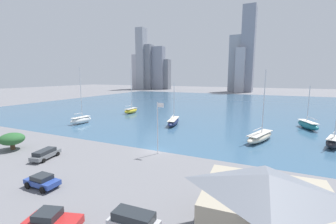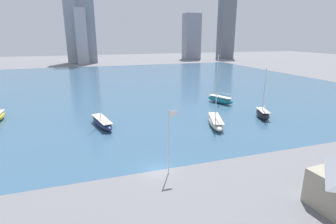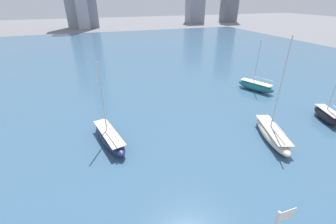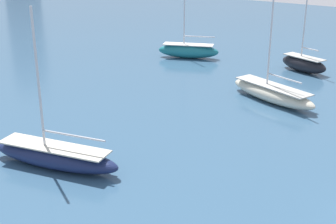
% 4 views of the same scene
% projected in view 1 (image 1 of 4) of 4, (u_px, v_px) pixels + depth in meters
% --- Properties ---
extents(ground_plane, '(500.00, 500.00, 0.00)m').
position_uv_depth(ground_plane, '(155.00, 151.00, 40.57)').
color(ground_plane, slate).
extents(harbor_water, '(180.00, 140.00, 0.00)m').
position_uv_depth(harbor_water, '(227.00, 105.00, 103.22)').
color(harbor_water, '#385B7A').
rests_on(harbor_water, ground_plane).
extents(boat_shed, '(10.49, 8.71, 5.54)m').
position_uv_depth(boat_shed, '(266.00, 206.00, 18.34)').
color(boat_shed, '#9E937F').
rests_on(boat_shed, ground_plane).
extents(flag_pole, '(1.24, 0.14, 9.03)m').
position_uv_depth(flag_pole, '(158.00, 126.00, 38.20)').
color(flag_pole, silver).
rests_on(flag_pole, ground_plane).
extents(yard_shrub, '(4.17, 4.17, 3.09)m').
position_uv_depth(yard_shrub, '(12.00, 139.00, 40.85)').
color(yard_shrub, '#4C3823').
rests_on(yard_shrub, ground_plane).
extents(distant_city_skyline, '(229.74, 21.84, 69.67)m').
position_uv_depth(distant_city_skyline, '(223.00, 63.00, 197.41)').
color(distant_city_skyline, '#A8A8B2').
rests_on(distant_city_skyline, ground_plane).
extents(sailboat_white, '(2.84, 6.93, 15.82)m').
position_uv_depth(sailboat_white, '(81.00, 120.00, 63.51)').
color(sailboat_white, white).
rests_on(sailboat_white, harbor_water).
extents(sailboat_navy, '(4.63, 10.65, 11.54)m').
position_uv_depth(sailboat_navy, '(173.00, 121.00, 62.17)').
color(sailboat_navy, '#19234C').
rests_on(sailboat_navy, harbor_water).
extents(sailboat_teal, '(5.29, 8.58, 10.94)m').
position_uv_depth(sailboat_teal, '(308.00, 125.00, 57.15)').
color(sailboat_teal, '#1E757F').
rests_on(sailboat_teal, harbor_water).
extents(sailboat_cream, '(5.97, 10.83, 14.61)m').
position_uv_depth(sailboat_cream, '(260.00, 137.00, 46.43)').
color(sailboat_cream, beige).
rests_on(sailboat_cream, harbor_water).
extents(sailboat_black, '(4.16, 6.81, 11.32)m').
position_uv_depth(sailboat_black, '(333.00, 142.00, 42.30)').
color(sailboat_black, black).
rests_on(sailboat_black, harbor_water).
extents(sailboat_yellow, '(2.73, 7.10, 15.97)m').
position_uv_depth(sailboat_yellow, '(131.00, 110.00, 81.55)').
color(sailboat_yellow, yellow).
rests_on(sailboat_yellow, harbor_water).
extents(parked_wagon_gray, '(2.93, 5.37, 1.55)m').
position_uv_depth(parked_wagon_gray, '(45.00, 154.00, 36.45)').
color(parked_wagon_gray, slate).
rests_on(parked_wagon_gray, ground_plane).
extents(parked_sedan_blue, '(4.27, 2.28, 1.55)m').
position_uv_depth(parked_sedan_blue, '(42.00, 181.00, 27.07)').
color(parked_sedan_blue, '#284293').
rests_on(parked_sedan_blue, ground_plane).
extents(parked_suv_silver, '(4.55, 2.28, 1.89)m').
position_uv_depth(parked_suv_silver, '(134.00, 221.00, 19.17)').
color(parked_suv_silver, '#B7B7BC').
rests_on(parked_suv_silver, ground_plane).
extents(parked_pickup_red, '(5.05, 3.31, 1.73)m').
position_uv_depth(parked_pickup_red, '(52.00, 221.00, 19.51)').
color(parked_pickup_red, '#B22323').
rests_on(parked_pickup_red, ground_plane).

